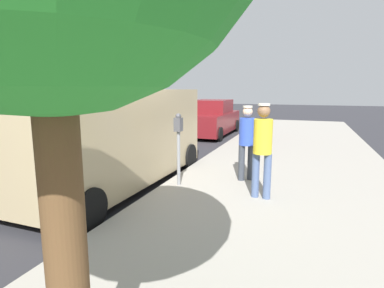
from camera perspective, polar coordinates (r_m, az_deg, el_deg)
ground_plane at (r=6.96m, az=-14.64°, el=-8.48°), size 80.00×80.00×0.00m
sidewalk_slab at (r=5.80m, az=15.80°, el=-11.56°), size 5.00×32.00×0.15m
parking_meter_near at (r=6.52m, az=-2.48°, el=1.29°), size 0.14×0.18×1.52m
pedestrian_in_yellow at (r=5.87m, az=12.68°, el=-0.09°), size 0.36×0.34×1.76m
pedestrian_in_blue at (r=7.00m, az=9.92°, el=1.04°), size 0.34×0.34×1.66m
parked_van at (r=7.12m, az=-14.12°, el=1.52°), size 2.23×5.25×2.15m
parked_sedan_ahead at (r=14.92m, az=3.44°, el=4.52°), size 1.95×4.40×1.65m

